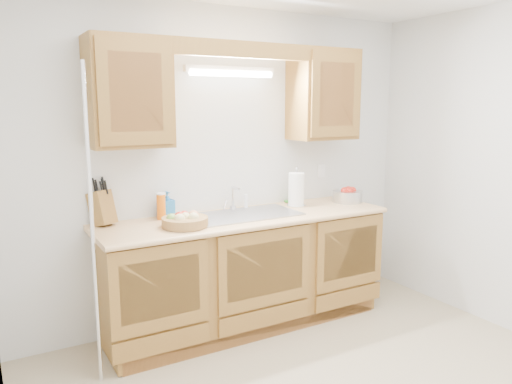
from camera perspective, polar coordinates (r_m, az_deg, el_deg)
room at (r=2.82m, az=10.45°, el=-0.35°), size 3.52×3.50×2.50m
base_cabinets at (r=3.99m, az=-1.24°, el=-9.12°), size 2.20×0.60×0.86m
countertop at (r=3.86m, az=-1.16°, el=-3.00°), size 2.30×0.63×0.04m
upper_cabinet_left at (r=3.58m, az=-14.37°, el=10.94°), size 0.55×0.33×0.75m
upper_cabinet_right at (r=4.34m, az=7.67°, el=10.96°), size 0.55×0.33×0.75m
valance at (r=3.78m, az=-1.27°, el=15.97°), size 2.20×0.05×0.12m
fluorescent_fixture at (r=3.97m, az=-2.87°, el=13.61°), size 0.76×0.08×0.08m
sink at (r=3.89m, az=-1.30°, el=-3.68°), size 0.84×0.46×0.36m
wire_shelf_pole at (r=3.19m, az=-18.19°, el=-4.06°), size 0.03×0.03×2.00m
outlet_plate at (r=4.57m, az=7.47°, el=2.43°), size 0.08×0.01×0.12m
fruit_basket at (r=3.53m, az=-8.14°, el=-3.23°), size 0.43×0.43×0.10m
knife_block at (r=3.70m, az=-17.22°, el=-1.71°), size 0.19×0.23×0.35m
orange_canister at (r=3.77m, az=-10.79°, el=-1.59°), size 0.08×0.08×0.20m
soap_bottle at (r=3.84m, az=-10.09°, el=-1.39°), size 0.10×0.10×0.20m
sponge at (r=4.36m, az=3.97°, el=-1.11°), size 0.11×0.09×0.02m
paper_towel at (r=4.19m, az=4.63°, el=0.25°), size 0.16×0.16×0.33m
apple_bowl at (r=4.44m, az=10.40°, el=-0.38°), size 0.32×0.32×0.14m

